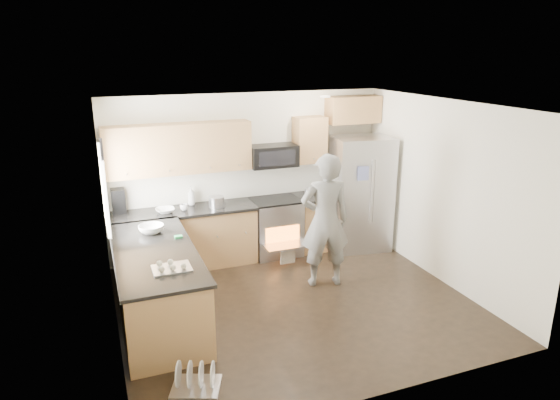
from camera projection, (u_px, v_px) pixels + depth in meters
name	position (u px, v px, depth m)	size (l,w,h in m)	color
ground	(296.00, 303.00, 6.64)	(4.50, 4.50, 0.00)	black
room_shell	(293.00, 181.00, 6.16)	(4.54, 4.04, 2.62)	white
back_cabinet_run	(217.00, 202.00, 7.72)	(4.45, 0.64, 2.50)	#9D6F3F
peninsula	(157.00, 285.00, 6.13)	(0.96, 2.36, 1.03)	#9D6F3F
stove_range	(275.00, 214.00, 8.07)	(0.76, 0.97, 1.79)	#B7B7BC
refrigerator	(361.00, 193.00, 8.27)	(1.03, 0.86, 1.89)	#B7B7BC
person	(325.00, 221.00, 6.93)	(0.70, 0.46, 1.91)	gray
dish_rack	(196.00, 381.00, 4.95)	(0.58, 0.53, 0.29)	#B7B7BC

